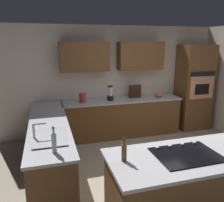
{
  "coord_description": "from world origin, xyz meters",
  "views": [
    {
      "loc": [
        1.82,
        3.31,
        2.2
      ],
      "look_at": [
        0.55,
        -1.06,
        1.05
      ],
      "focal_mm": 36.94,
      "sensor_mm": 36.0,
      "label": 1
    }
  ],
  "objects_px": {
    "spice_rack": "(135,91)",
    "kettle": "(82,98)",
    "sink_unit": "(49,137)",
    "cooktop": "(186,154)",
    "oil_bottle": "(124,152)",
    "wall_oven": "(194,88)",
    "blender": "(110,94)",
    "dish_soap_bottle": "(54,142)",
    "mixing_bowl": "(159,95)"
  },
  "relations": [
    {
      "from": "sink_unit",
      "to": "blender",
      "type": "xyz_separation_m",
      "value": [
        -1.43,
        -1.87,
        0.13
      ]
    },
    {
      "from": "spice_rack",
      "to": "dish_soap_bottle",
      "type": "relative_size",
      "value": 0.93
    },
    {
      "from": "sink_unit",
      "to": "spice_rack",
      "type": "xyz_separation_m",
      "value": [
        -2.08,
        -1.97,
        0.14
      ]
    },
    {
      "from": "cooktop",
      "to": "oil_bottle",
      "type": "distance_m",
      "value": 0.77
    },
    {
      "from": "wall_oven",
      "to": "blender",
      "type": "height_order",
      "value": "wall_oven"
    },
    {
      "from": "wall_oven",
      "to": "cooktop",
      "type": "bearing_deg",
      "value": 53.56
    },
    {
      "from": "cooktop",
      "to": "blender",
      "type": "bearing_deg",
      "value": -87.25
    },
    {
      "from": "spice_rack",
      "to": "kettle",
      "type": "xyz_separation_m",
      "value": [
        1.3,
        0.1,
        -0.05
      ]
    },
    {
      "from": "sink_unit",
      "to": "blender",
      "type": "relative_size",
      "value": 2.05
    },
    {
      "from": "oil_bottle",
      "to": "kettle",
      "type": "bearing_deg",
      "value": -89.48
    },
    {
      "from": "wall_oven",
      "to": "oil_bottle",
      "type": "bearing_deg",
      "value": 44.16
    },
    {
      "from": "mixing_bowl",
      "to": "dish_soap_bottle",
      "type": "xyz_separation_m",
      "value": [
        2.62,
        2.35,
        0.08
      ]
    },
    {
      "from": "blender",
      "to": "wall_oven",
      "type": "bearing_deg",
      "value": -179.62
    },
    {
      "from": "cooktop",
      "to": "dish_soap_bottle",
      "type": "xyz_separation_m",
      "value": [
        1.51,
        -0.5,
        0.13
      ]
    },
    {
      "from": "wall_oven",
      "to": "spice_rack",
      "type": "xyz_separation_m",
      "value": [
        1.6,
        -0.08,
        -0.02
      ]
    },
    {
      "from": "kettle",
      "to": "oil_bottle",
      "type": "xyz_separation_m",
      "value": [
        -0.03,
        2.78,
        0.01
      ]
    },
    {
      "from": "cooktop",
      "to": "spice_rack",
      "type": "height_order",
      "value": "spice_rack"
    },
    {
      "from": "wall_oven",
      "to": "oil_bottle",
      "type": "height_order",
      "value": "wall_oven"
    },
    {
      "from": "kettle",
      "to": "dish_soap_bottle",
      "type": "xyz_separation_m",
      "value": [
        0.72,
        2.35,
        0.04
      ]
    },
    {
      "from": "cooktop",
      "to": "dish_soap_bottle",
      "type": "height_order",
      "value": "dish_soap_bottle"
    },
    {
      "from": "sink_unit",
      "to": "kettle",
      "type": "bearing_deg",
      "value": -112.62
    },
    {
      "from": "wall_oven",
      "to": "mixing_bowl",
      "type": "bearing_deg",
      "value": 0.85
    },
    {
      "from": "mixing_bowl",
      "to": "dish_soap_bottle",
      "type": "relative_size",
      "value": 0.63
    },
    {
      "from": "sink_unit",
      "to": "kettle",
      "type": "distance_m",
      "value": 2.03
    },
    {
      "from": "blender",
      "to": "mixing_bowl",
      "type": "bearing_deg",
      "value": 180.0
    },
    {
      "from": "wall_oven",
      "to": "spice_rack",
      "type": "bearing_deg",
      "value": -3.0
    },
    {
      "from": "spice_rack",
      "to": "oil_bottle",
      "type": "relative_size",
      "value": 1.1
    },
    {
      "from": "blender",
      "to": "dish_soap_bottle",
      "type": "relative_size",
      "value": 1.03
    },
    {
      "from": "spice_rack",
      "to": "dish_soap_bottle",
      "type": "height_order",
      "value": "dish_soap_bottle"
    },
    {
      "from": "spice_rack",
      "to": "kettle",
      "type": "bearing_deg",
      "value": 4.35
    },
    {
      "from": "sink_unit",
      "to": "wall_oven",
      "type": "bearing_deg",
      "value": -152.89
    },
    {
      "from": "wall_oven",
      "to": "dish_soap_bottle",
      "type": "distance_m",
      "value": 4.32
    },
    {
      "from": "blender",
      "to": "kettle",
      "type": "distance_m",
      "value": 0.65
    },
    {
      "from": "sink_unit",
      "to": "dish_soap_bottle",
      "type": "bearing_deg",
      "value": 96.95
    },
    {
      "from": "mixing_bowl",
      "to": "oil_bottle",
      "type": "height_order",
      "value": "oil_bottle"
    },
    {
      "from": "sink_unit",
      "to": "cooktop",
      "type": "relative_size",
      "value": 0.92
    },
    {
      "from": "blender",
      "to": "kettle",
      "type": "xyz_separation_m",
      "value": [
        0.65,
        0.0,
        -0.05
      ]
    },
    {
      "from": "sink_unit",
      "to": "kettle",
      "type": "relative_size",
      "value": 3.47
    },
    {
      "from": "oil_bottle",
      "to": "sink_unit",
      "type": "bearing_deg",
      "value": -48.52
    },
    {
      "from": "sink_unit",
      "to": "mixing_bowl",
      "type": "xyz_separation_m",
      "value": [
        -2.68,
        -1.87,
        0.04
      ]
    },
    {
      "from": "sink_unit",
      "to": "mixing_bowl",
      "type": "bearing_deg",
      "value": -145.1
    },
    {
      "from": "kettle",
      "to": "spice_rack",
      "type": "bearing_deg",
      "value": -175.65
    },
    {
      "from": "kettle",
      "to": "oil_bottle",
      "type": "relative_size",
      "value": 0.72
    },
    {
      "from": "wall_oven",
      "to": "spice_rack",
      "type": "distance_m",
      "value": 1.6
    },
    {
      "from": "cooktop",
      "to": "dish_soap_bottle",
      "type": "relative_size",
      "value": 2.29
    },
    {
      "from": "blender",
      "to": "oil_bottle",
      "type": "distance_m",
      "value": 2.85
    },
    {
      "from": "blender",
      "to": "spice_rack",
      "type": "height_order",
      "value": "blender"
    },
    {
      "from": "sink_unit",
      "to": "spice_rack",
      "type": "height_order",
      "value": "spice_rack"
    },
    {
      "from": "dish_soap_bottle",
      "to": "blender",
      "type": "bearing_deg",
      "value": -120.26
    },
    {
      "from": "spice_rack",
      "to": "oil_bottle",
      "type": "bearing_deg",
      "value": 66.09
    }
  ]
}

